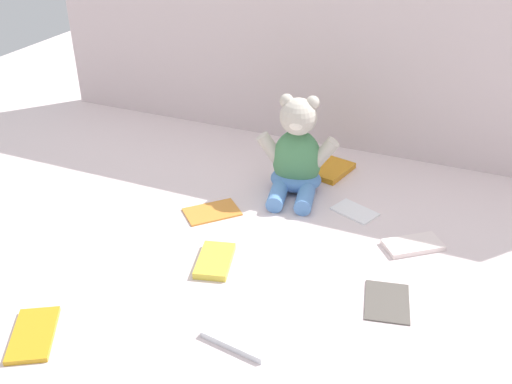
# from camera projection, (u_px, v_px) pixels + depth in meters

# --- Properties ---
(ground_plane) EXTENTS (3.20, 3.20, 0.00)m
(ground_plane) POSITION_uv_depth(u_px,v_px,m) (268.00, 207.00, 1.49)
(ground_plane) COLOR silver
(backdrop_drape) EXTENTS (1.82, 0.03, 0.68)m
(backdrop_drape) POSITION_uv_depth(u_px,v_px,m) (325.00, 34.00, 1.67)
(backdrop_drape) COLOR beige
(backdrop_drape) RESTS_ON ground_plane
(teddy_bear) EXTENTS (0.22, 0.21, 0.27)m
(teddy_bear) POSITION_uv_depth(u_px,v_px,m) (297.00, 157.00, 1.52)
(teddy_bear) COLOR #4C8C59
(teddy_bear) RESTS_ON ground_plane
(book_case_0) EXTENTS (0.15, 0.13, 0.01)m
(book_case_0) POSITION_uv_depth(u_px,v_px,m) (413.00, 245.00, 1.34)
(book_case_0) COLOR silver
(book_case_0) RESTS_ON ground_plane
(book_case_1) EXTENTS (0.13, 0.10, 0.01)m
(book_case_1) POSITION_uv_depth(u_px,v_px,m) (355.00, 211.00, 1.47)
(book_case_1) COLOR white
(book_case_1) RESTS_ON ground_plane
(book_case_2) EXTENTS (0.14, 0.09, 0.01)m
(book_case_2) POSITION_uv_depth(u_px,v_px,m) (241.00, 335.00, 1.08)
(book_case_2) COLOR white
(book_case_2) RESTS_ON ground_plane
(book_case_3) EXTENTS (0.16, 0.16, 0.01)m
(book_case_3) POSITION_uv_depth(u_px,v_px,m) (212.00, 211.00, 1.47)
(book_case_3) COLOR orange
(book_case_3) RESTS_ON ground_plane
(book_case_4) EXTENTS (0.11, 0.14, 0.01)m
(book_case_4) POSITION_uv_depth(u_px,v_px,m) (387.00, 301.00, 1.17)
(book_case_4) COLOR #58524B
(book_case_4) RESTS_ON ground_plane
(book_case_5) EXTENTS (0.10, 0.14, 0.02)m
(book_case_5) POSITION_uv_depth(u_px,v_px,m) (215.00, 261.00, 1.28)
(book_case_5) COLOR yellow
(book_case_5) RESTS_ON ground_plane
(book_case_6) EXTENTS (0.14, 0.16, 0.01)m
(book_case_6) POSITION_uv_depth(u_px,v_px,m) (33.00, 334.00, 1.09)
(book_case_6) COLOR gold
(book_case_6) RESTS_ON ground_plane
(book_case_7) EXTENTS (0.13, 0.15, 0.02)m
(book_case_7) POSITION_uv_depth(u_px,v_px,m) (330.00, 169.00, 1.65)
(book_case_7) COLOR orange
(book_case_7) RESTS_ON ground_plane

